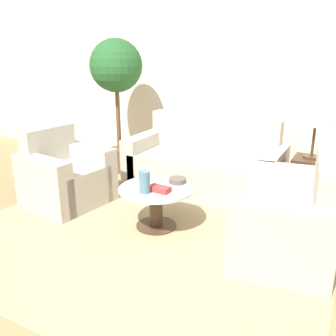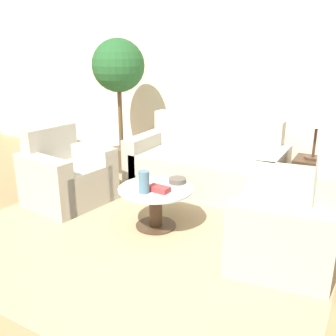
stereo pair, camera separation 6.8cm
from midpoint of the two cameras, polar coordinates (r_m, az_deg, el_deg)
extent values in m
plane|color=#9E754C|center=(3.21, -8.25, -14.96)|extent=(14.00, 14.00, 0.00)
cube|color=beige|center=(5.19, 9.95, 13.07)|extent=(10.00, 0.06, 2.60)
cube|color=tan|center=(3.83, -2.31, -8.83)|extent=(3.41, 3.28, 0.01)
cube|color=#B2AD9E|center=(4.68, 4.86, -0.82)|extent=(1.71, 0.83, 0.44)
cube|color=#B2AD9E|center=(4.90, 6.46, 2.79)|extent=(1.71, 0.18, 0.90)
cube|color=#B2AD9E|center=(5.03, -4.04, 1.62)|extent=(0.20, 0.83, 0.62)
cube|color=#B2AD9E|center=(4.40, 15.11, -1.45)|extent=(0.20, 0.83, 0.62)
cube|color=#B2AD9E|center=(4.44, -15.38, -2.49)|extent=(0.84, 0.74, 0.44)
cube|color=#B2AD9E|center=(4.60, -17.91, 0.73)|extent=(0.26, 0.67, 0.86)
cube|color=#B2AD9E|center=(4.23, -18.85, -2.62)|extent=(0.78, 0.30, 0.62)
cube|color=#B2AD9E|center=(4.61, -12.38, -0.35)|extent=(0.78, 0.30, 0.62)
cube|color=#B2AD9E|center=(3.49, 16.66, -8.43)|extent=(0.92, 1.14, 0.44)
cube|color=#B2AD9E|center=(3.41, 22.10, -5.70)|extent=(0.32, 1.06, 0.88)
cube|color=#B2AD9E|center=(3.94, 17.37, -4.02)|extent=(0.81, 0.31, 0.62)
cube|color=#B2AD9E|center=(2.99, 16.00, -11.25)|extent=(0.81, 0.31, 0.62)
cylinder|color=#422D1E|center=(3.82, -2.31, -8.75)|extent=(0.40, 0.40, 0.02)
cylinder|color=#422D1E|center=(3.74, -2.35, -6.17)|extent=(0.13, 0.13, 0.40)
cylinder|color=#B2C6C6|center=(3.66, -2.39, -3.20)|extent=(0.73, 0.73, 0.02)
cube|color=#422D1E|center=(4.40, 20.14, -2.21)|extent=(0.36, 0.36, 0.58)
cylinder|color=#422D1E|center=(4.31, 20.58, 1.58)|extent=(0.18, 0.18, 0.02)
cylinder|color=#422D1E|center=(4.26, 20.85, 3.91)|extent=(0.03, 0.03, 0.34)
cone|color=beige|center=(4.20, 21.32, 7.95)|extent=(0.30, 0.30, 0.28)
cylinder|color=brown|center=(5.46, -7.69, 1.31)|extent=(0.33, 0.33, 0.34)
cylinder|color=brown|center=(5.31, -7.99, 7.97)|extent=(0.06, 0.06, 0.95)
sphere|color=#235628|center=(5.23, -8.32, 15.20)|extent=(0.71, 0.71, 0.71)
cylinder|color=slate|center=(3.51, -4.13, -2.14)|extent=(0.10, 0.10, 0.21)
cylinder|color=brown|center=(3.79, 0.93, -1.90)|extent=(0.18, 0.18, 0.05)
cube|color=#BC3333|center=(3.56, -1.85, -3.21)|extent=(0.21, 0.12, 0.05)
camera|label=1|loc=(0.03, -90.51, -0.17)|focal=40.00mm
camera|label=2|loc=(0.03, 89.49, 0.17)|focal=40.00mm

